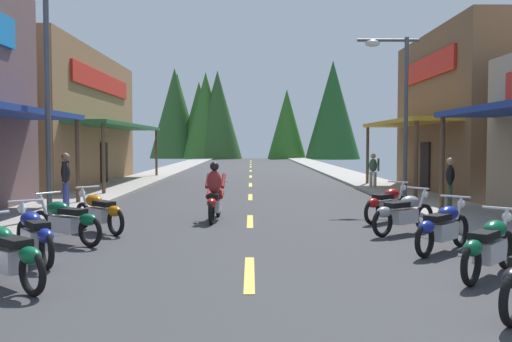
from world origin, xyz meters
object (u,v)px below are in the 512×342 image
object	(u,v)px
streetlamp_left	(59,67)
motorcycle_parked_left_2	(34,234)
motorcycle_parked_left_3	(66,220)
streetlamp_right	(396,95)
rider_cruising_lead	(215,196)
motorcycle_parked_right_5	(387,203)
motorcycle_parked_left_1	(7,253)
motorcycle_parked_left_4	(99,211)
motorcycle_parked_right_2	(489,246)
pedestrian_by_shop	(450,181)
motorcycle_parked_right_3	(443,227)
motorcycle_parked_right_4	(403,213)
pedestrian_waiting	(373,169)
pedestrian_browsing	(66,178)

from	to	relation	value
streetlamp_left	motorcycle_parked_left_2	world-z (taller)	streetlamp_left
motorcycle_parked_left_3	streetlamp_right	bearing A→B (deg)	-108.09
rider_cruising_lead	motorcycle_parked_right_5	bearing A→B (deg)	-90.00
motorcycle_parked_left_2	motorcycle_parked_left_3	size ratio (longest dim) A/B	0.96
streetlamp_right	motorcycle_parked_left_1	size ratio (longest dim) A/B	3.29
motorcycle_parked_right_5	motorcycle_parked_left_4	bearing A→B (deg)	148.06
motorcycle_parked_right_2	rider_cruising_lead	size ratio (longest dim) A/B	0.77
streetlamp_right	pedestrian_by_shop	xyz separation A→B (m)	(1.12, -1.99, -2.73)
motorcycle_parked_right_5	motorcycle_parked_left_2	distance (m)	8.74
motorcycle_parked_right_3	pedestrian_by_shop	distance (m)	6.50
motorcycle_parked_left_1	motorcycle_parked_left_4	bearing A→B (deg)	-49.10
streetlamp_right	motorcycle_parked_right_4	world-z (taller)	streetlamp_right
motorcycle_parked_left_1	rider_cruising_lead	xyz separation A→B (m)	(2.52, 6.71, 0.17)
streetlamp_left	motorcycle_parked_left_3	bearing A→B (deg)	-69.49
rider_cruising_lead	pedestrian_waiting	distance (m)	11.14
motorcycle_parked_right_5	motorcycle_parked_left_1	size ratio (longest dim) A/B	0.94
motorcycle_parked_left_2	motorcycle_parked_left_3	xyz separation A→B (m)	(-0.03, 1.71, 0.00)
rider_cruising_lead	pedestrian_waiting	bearing A→B (deg)	-31.05
pedestrian_waiting	streetlamp_right	bearing A→B (deg)	-150.80
motorcycle_parked_left_1	pedestrian_waiting	size ratio (longest dim) A/B	1.05
motorcycle_parked_left_4	pedestrian_waiting	size ratio (longest dim) A/B	0.99
streetlamp_right	motorcycle_parked_right_4	bearing A→B (deg)	-103.07
motorcycle_parked_right_3	motorcycle_parked_left_1	xyz separation A→B (m)	(-7.10, -2.46, 0.00)
pedestrian_by_shop	pedestrian_waiting	distance (m)	7.44
motorcycle_parked_right_2	motorcycle_parked_left_4	world-z (taller)	same
pedestrian_by_shop	pedestrian_browsing	size ratio (longest dim) A/B	0.92
streetlamp_left	pedestrian_by_shop	distance (m)	11.49
motorcycle_parked_right_4	rider_cruising_lead	xyz separation A→B (m)	(-4.41, 2.17, 0.17)
streetlamp_left	motorcycle_parked_left_3	xyz separation A→B (m)	(1.12, -2.99, -3.52)
streetlamp_right	motorcycle_parked_left_1	world-z (taller)	streetlamp_right
motorcycle_parked_left_2	rider_cruising_lead	xyz separation A→B (m)	(2.79, 5.03, 0.17)
motorcycle_parked_right_2	motorcycle_parked_right_5	size ratio (longest dim) A/B	1.03
motorcycle_parked_left_3	motorcycle_parked_left_4	xyz separation A→B (m)	(0.28, 1.47, 0.00)
streetlamp_right	motorcycle_parked_left_4	bearing A→B (deg)	-145.94
streetlamp_right	motorcycle_parked_left_2	world-z (taller)	streetlamp_right
streetlamp_right	motorcycle_parked_right_2	bearing A→B (deg)	-96.77
motorcycle_parked_right_3	motorcycle_parked_left_3	distance (m)	7.47
streetlamp_left	pedestrian_waiting	xyz separation A→B (m)	(10.21, 9.54, -3.08)
streetlamp_left	rider_cruising_lead	xyz separation A→B (m)	(3.95, 0.33, -3.36)
motorcycle_parked_left_2	motorcycle_parked_left_3	bearing A→B (deg)	-34.97
streetlamp_left	pedestrian_by_shop	bearing A→B (deg)	11.07
motorcycle_parked_left_1	motorcycle_parked_left_3	distance (m)	3.41
motorcycle_parked_left_2	motorcycle_parked_left_4	distance (m)	3.19
pedestrian_by_shop	pedestrian_waiting	bearing A→B (deg)	114.14
streetlamp_left	motorcycle_parked_left_4	bearing A→B (deg)	-47.50
streetlamp_left	motorcycle_parked_left_1	bearing A→B (deg)	-77.43
pedestrian_browsing	motorcycle_parked_left_4	bearing A→B (deg)	114.74
streetlamp_left	motorcycle_parked_right_5	size ratio (longest dim) A/B	3.87
motorcycle_parked_right_5	pedestrian_browsing	distance (m)	9.25
rider_cruising_lead	pedestrian_waiting	world-z (taller)	pedestrian_waiting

